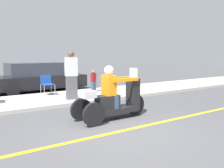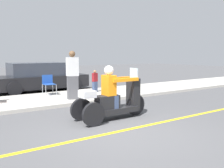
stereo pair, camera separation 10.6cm
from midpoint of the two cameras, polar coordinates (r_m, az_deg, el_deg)
The scene contains 8 objects.
ground_plane at distance 5.98m, azimuth 1.65°, elevation -10.70°, with size 60.00×60.00×0.00m, color #4C4C4F.
lane_stripe at distance 6.25m, azimuth 5.00°, elevation -9.92°, with size 24.00×0.12×0.01m.
sidewalk_strip at distance 9.94m, azimuth -14.38°, elevation -3.43°, with size 28.00×2.80×0.12m.
motorcycle_trike at distance 6.92m, azimuth -0.39°, elevation -3.69°, with size 2.24×0.78×1.49m.
spectator_near_curb at distance 11.03m, azimuth -4.55°, elevation 0.56°, with size 0.26×0.20×0.97m.
spectator_with_child at distance 9.38m, azimuth -9.59°, elevation 1.80°, with size 0.47×0.33×1.80m.
folding_chair_set_back at distance 10.59m, azimuth -14.94°, elevation 0.27°, with size 0.47×0.47×0.82m.
parked_car_lot_center at distance 12.61m, azimuth -16.97°, elevation 1.40°, with size 4.40×1.96×1.39m.
Camera 1 is at (-3.45, -4.55, 1.81)m, focal length 40.00 mm.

